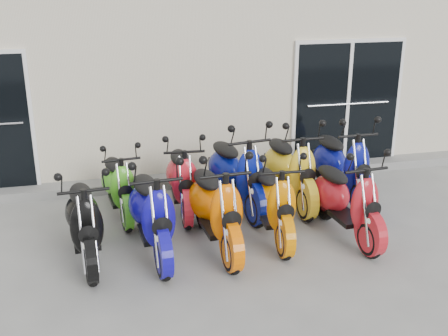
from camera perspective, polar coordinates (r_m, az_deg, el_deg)
The scene contains 14 objects.
ground at distance 7.77m, azimuth 1.03°, elevation -6.67°, with size 80.00×80.00×0.00m, color gray.
building at distance 12.20m, azimuth -5.10°, elevation 10.90°, with size 14.00×6.00×3.20m, color beige.
front_step at distance 9.55m, azimuth -1.97°, elevation -1.02°, with size 14.00×0.40×0.15m, color gray.
door_right at distance 10.15m, azimuth 12.41°, elevation 6.78°, with size 2.02×0.08×2.22m, color black.
scooter_front_black at distance 7.03m, azimuth -14.08°, elevation -4.21°, with size 0.66×1.82×1.34m, color black, non-canonical shape.
scooter_front_blue at distance 7.01m, azimuth -7.40°, elevation -3.46°, with size 0.70×1.93×1.42m, color #110B99, non-canonical shape.
scooter_front_orange_a at distance 7.09m, azimuth -0.88°, elevation -2.91°, with size 0.71×1.96×1.45m, color #F36500, non-canonical shape.
scooter_front_orange_b at distance 7.43m, azimuth 4.94°, elevation -2.38°, with size 0.66×1.80×1.33m, color orange, non-canonical shape.
scooter_front_red at distance 7.60m, azimuth 12.38°, elevation -2.16°, with size 0.67×1.84×1.36m, color red, non-canonical shape.
scooter_back_green at distance 8.22m, azimuth -10.71°, elevation -0.86°, with size 0.60×1.66×1.22m, color #4DB623, non-canonical shape.
scooter_back_red at distance 8.22m, azimuth -4.29°, elevation -0.20°, with size 0.65×1.78×1.32m, color red, non-canonical shape.
scooter_back_blue at distance 8.26m, azimuth 1.27°, elevation 0.50°, with size 0.72×1.99×1.47m, color navy, non-canonical shape.
scooter_back_yellow at distance 8.52m, azimuth 6.74°, elevation 0.88°, with size 0.71×1.95×1.44m, color yellow, non-canonical shape.
scooter_back_extra at distance 8.84m, azimuth 11.93°, elevation 1.27°, with size 0.71×1.95×1.44m, color navy, non-canonical shape.
Camera 1 is at (-1.75, -6.74, 3.45)m, focal length 45.00 mm.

